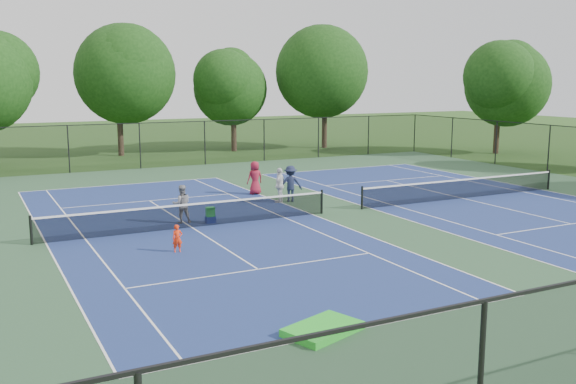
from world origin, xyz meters
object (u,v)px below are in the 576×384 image
tree_back_c (233,84)px  ball_hopper (210,212)px  bystander_a (280,185)px  bystander_c (255,178)px  tree_back_d (325,67)px  ball_crate (211,220)px  child_player (177,239)px  tree_back_b (117,69)px  tree_side_e (500,80)px  instructor (182,204)px  bystander_b (290,184)px

tree_back_c → ball_hopper: 27.38m
bystander_a → bystander_c: (-0.14, 2.61, 0.01)m
tree_back_d → ball_crate: tree_back_d is taller
child_player → tree_back_b: bearing=85.2°
bystander_c → ball_crate: (-4.37, -5.32, -0.71)m
tree_side_e → ball_crate: tree_side_e is taller
tree_back_b → tree_back_d: size_ratio=0.97×
tree_back_c → child_player: bearing=-115.7°
instructor → ball_hopper: bearing=160.7°
tree_side_e → bystander_a: bearing=-156.2°
bystander_b → bystander_c: bystander_b is taller
bystander_c → bystander_b: bearing=102.1°
tree_back_b → tree_side_e: 29.56m
tree_back_d → bystander_c: size_ratio=6.08×
tree_side_e → ball_hopper: size_ratio=23.21×
tree_back_b → ball_crate: 26.43m
tree_back_d → bystander_c: 24.15m
instructor → ball_hopper: size_ratio=4.14×
tree_side_e → tree_back_d: bearing=135.0°
tree_back_c → tree_side_e: (18.00, -11.00, 0.33)m
tree_back_b → child_player: (-4.60, -29.28, -6.12)m
tree_back_d → instructor: 31.11m
tree_side_e → bystander_c: size_ratio=5.20×
tree_back_b → instructor: (-3.08, -24.98, -5.80)m
tree_back_d → bystander_a: tree_back_d is taller
bystander_a → bystander_c: bystander_c is taller
tree_back_c → child_player: (-13.60, -28.28, -5.00)m
bystander_c → ball_crate: size_ratio=4.32×
ball_hopper → bystander_c: bearing=50.6°
tree_side_e → instructor: bearing=-156.6°
tree_side_e → instructor: 33.14m
instructor → bystander_b: bearing=-151.3°
tree_side_e → tree_back_c: bearing=148.6°
tree_back_b → bystander_a: size_ratio=5.96×
tree_back_b → bystander_a: bearing=-83.8°
tree_side_e → child_player: (-31.60, -17.28, -5.33)m
ball_hopper → tree_back_b: bearing=85.4°
bystander_c → ball_hopper: 6.89m
child_player → bystander_c: bearing=56.7°
bystander_a → bystander_c: size_ratio=0.99×
instructor → ball_crate: instructor is taller
instructor → tree_side_e: bearing=-147.4°
tree_back_d → bystander_c: bearing=-128.8°
bystander_c → ball_crate: bearing=47.4°
bystander_c → ball_crate: bystander_c is taller
tree_side_e → bystander_b: bearing=-155.7°
bystander_b → tree_back_d: bearing=-104.8°
tree_back_b → bystander_a: tree_back_b is taller
tree_back_b → bystander_c: (2.32, -20.23, -5.74)m
tree_back_c → instructor: bearing=-116.7°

